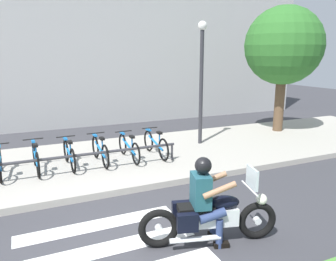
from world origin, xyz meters
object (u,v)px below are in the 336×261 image
bicycle_6 (129,148)px  bicycle_4 (69,154)px  tree_near_rack (284,46)px  rider (206,195)px  bicycle_7 (156,144)px  bicycle_5 (100,150)px  bicycle_2 (0,163)px  bicycle_3 (36,158)px  bike_rack (55,159)px  motorcycle (210,216)px  street_lamp (201,72)px

bicycle_6 → bicycle_4: bearing=-180.0°
bicycle_6 → tree_near_rack: bearing=9.9°
rider → bicycle_4: (-1.47, 4.24, -0.34)m
bicycle_7 → tree_near_rack: (5.42, 1.09, 2.74)m
rider → bicycle_5: 4.31m
rider → tree_near_rack: size_ratio=0.31×
bicycle_5 → bicycle_6: size_ratio=0.97×
bicycle_6 → bicycle_7: (0.79, -0.00, 0.01)m
bicycle_6 → bicycle_7: size_ratio=1.00×
bicycle_2 → bicycle_3: size_ratio=0.96×
bicycle_7 → bike_rack: size_ratio=0.27×
tree_near_rack → bicycle_6: bearing=-170.1°
rider → bicycle_7: bearing=78.1°
bicycle_6 → bike_rack: bearing=-164.2°
bicycle_3 → motorcycle: bearing=-61.4°
bicycle_7 → tree_near_rack: size_ratio=0.36×
rider → bicycle_2: (-3.04, 4.24, -0.34)m
street_lamp → tree_near_rack: bearing=6.4°
bicycle_4 → tree_near_rack: 8.32m
bicycle_6 → motorcycle: bearing=-90.5°
motorcycle → bicycle_4: 4.54m
bicycle_5 → bicycle_7: bicycle_5 is taller
bicycle_3 → bicycle_7: bearing=0.0°
motorcycle → bicycle_2: motorcycle is taller
rider → bicycle_6: size_ratio=0.86×
bicycle_7 → bicycle_4: bearing=-180.0°
bicycle_4 → tree_near_rack: (7.78, 1.09, 2.75)m
bicycle_3 → tree_near_rack: (8.57, 1.09, 2.74)m
bicycle_4 → street_lamp: size_ratio=0.40×
bicycle_3 → bike_rack: (0.39, -0.55, 0.08)m
motorcycle → bike_rack: size_ratio=0.36×
motorcycle → bicycle_4: size_ratio=1.39×
bike_rack → street_lamp: bearing=15.2°
bicycle_3 → bicycle_7: size_ratio=0.98×
bicycle_6 → bicycle_2: bearing=-180.0°
bicycle_2 → bicycle_7: 3.94m
bicycle_6 → street_lamp: bearing=14.7°
bicycle_5 → tree_near_rack: size_ratio=0.35×
bicycle_2 → motorcycle: bearing=-53.9°
bicycle_2 → bicycle_5: 2.36m
bicycle_5 → bike_rack: bearing=-154.9°
motorcycle → bicycle_7: motorcycle is taller
bicycle_2 → street_lamp: size_ratio=0.40×
rider → bicycle_5: (-0.68, 4.24, -0.33)m
bicycle_7 → bike_rack: (-2.76, -0.55, 0.08)m
motorcycle → bicycle_7: (0.82, 4.27, 0.03)m
tree_near_rack → bicycle_3: bearing=-172.8°
bicycle_5 → bicycle_6: (0.79, 0.00, -0.01)m
bicycle_5 → street_lamp: 3.97m
bicycle_4 → rider: bearing=-70.9°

